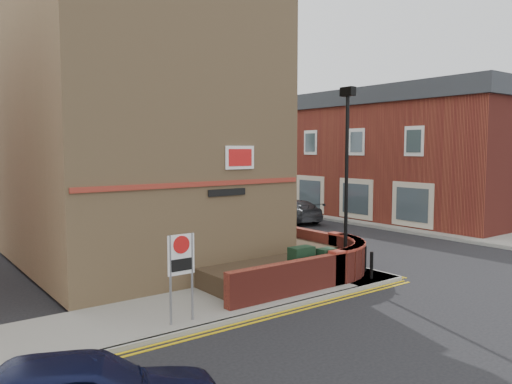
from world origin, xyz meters
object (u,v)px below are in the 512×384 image
object	(u,v)px
zone_sign	(181,262)
silver_car_near	(206,214)
utility_cabinet_large	(301,266)
lamppost	(346,181)

from	to	relation	value
zone_sign	silver_car_near	size ratio (longest dim) A/B	0.48
utility_cabinet_large	zone_sign	distance (m)	4.86
zone_sign	silver_car_near	bearing A→B (deg)	56.54
zone_sign	utility_cabinet_large	bearing A→B (deg)	9.69
lamppost	silver_car_near	size ratio (longest dim) A/B	1.38
lamppost	zone_sign	world-z (taller)	lamppost
zone_sign	silver_car_near	world-z (taller)	zone_sign
utility_cabinet_large	zone_sign	bearing A→B (deg)	-170.31
lamppost	zone_sign	distance (m)	6.85
zone_sign	lamppost	bearing A→B (deg)	6.07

